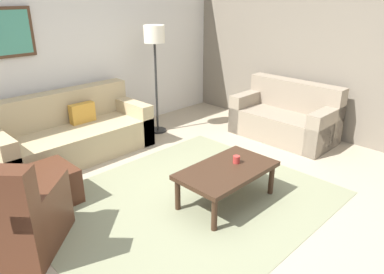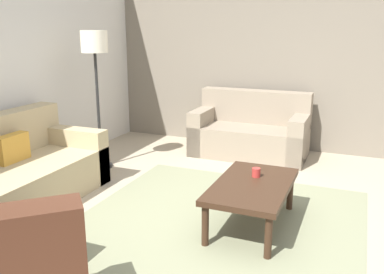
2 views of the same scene
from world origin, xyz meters
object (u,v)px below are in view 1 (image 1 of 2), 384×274
at_px(ottoman, 48,186).
at_px(framed_artwork, 8,33).
at_px(couch_loveseat, 286,119).
at_px(coffee_table, 227,172).
at_px(lamp_standing, 155,45).
at_px(cup, 236,159).
at_px(couch_main, 70,135).
at_px(armchair_leather, 7,223).

height_order(ottoman, framed_artwork, framed_artwork).
height_order(couch_loveseat, coffee_table, couch_loveseat).
height_order(couch_loveseat, lamp_standing, lamp_standing).
height_order(cup, framed_artwork, framed_artwork).
xyz_separation_m(couch_main, framed_artwork, (-0.43, 0.43, 1.40)).
xyz_separation_m(lamp_standing, framed_artwork, (-1.89, 0.60, 0.28)).
distance_m(ottoman, cup, 2.10).
bearing_deg(coffee_table, ottoman, 135.54).
xyz_separation_m(armchair_leather, ottoman, (0.60, 0.56, -0.11)).
bearing_deg(couch_main, ottoman, -128.62).
distance_m(armchair_leather, cup, 2.32).
distance_m(coffee_table, lamp_standing, 2.59).
xyz_separation_m(couch_main, couch_loveseat, (2.76, -1.80, 0.00)).
height_order(couch_main, cup, couch_main).
bearing_deg(cup, couch_main, 107.99).
distance_m(coffee_table, framed_artwork, 3.27).
relative_size(couch_main, couch_loveseat, 1.38).
distance_m(couch_main, framed_artwork, 1.52).
bearing_deg(couch_main, cup, -72.01).
height_order(couch_loveseat, cup, couch_loveseat).
bearing_deg(couch_loveseat, coffee_table, -165.13).
bearing_deg(ottoman, coffee_table, -44.46).
bearing_deg(armchair_leather, couch_loveseat, -3.20).
bearing_deg(lamp_standing, ottoman, -159.82).
distance_m(couch_loveseat, armchair_leather, 4.18).
distance_m(coffee_table, cup, 0.20).
bearing_deg(couch_main, coffee_table, -75.95).
xyz_separation_m(ottoman, lamp_standing, (2.26, 0.83, 1.21)).
bearing_deg(armchair_leather, lamp_standing, 25.96).
xyz_separation_m(coffee_table, lamp_standing, (0.86, 2.20, 1.05)).
height_order(couch_main, armchair_leather, armchair_leather).
distance_m(armchair_leather, ottoman, 0.83).
distance_m(couch_loveseat, cup, 2.08).
xyz_separation_m(couch_loveseat, armchair_leather, (-4.17, 0.23, 0.01)).
bearing_deg(ottoman, cup, -40.88).
bearing_deg(couch_loveseat, armchair_leather, 176.80).
height_order(coffee_table, framed_artwork, framed_artwork).
height_order(armchair_leather, coffee_table, armchair_leather).
bearing_deg(lamp_standing, cup, -107.46).
bearing_deg(framed_artwork, coffee_table, -69.84).
height_order(couch_main, ottoman, couch_main).
distance_m(couch_main, cup, 2.49).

